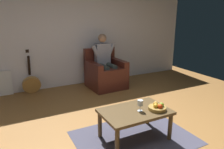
# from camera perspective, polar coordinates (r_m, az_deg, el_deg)

# --- Properties ---
(ground_plane) EXTENTS (7.13, 7.13, 0.00)m
(ground_plane) POSITION_cam_1_polar(r_m,az_deg,el_deg) (3.29, 7.81, -16.25)
(ground_plane) COLOR olive
(wall_back) EXTENTS (6.34, 0.06, 2.58)m
(wall_back) POSITION_cam_1_polar(r_m,az_deg,el_deg) (5.39, -9.53, 10.85)
(wall_back) COLOR silver
(wall_back) RESTS_ON ground
(rug) EXTENTS (1.66, 1.23, 0.01)m
(rug) POSITION_cam_1_polar(r_m,az_deg,el_deg) (3.26, 5.95, -16.40)
(rug) COLOR #454455
(rug) RESTS_ON ground
(armchair) EXTENTS (0.85, 0.85, 0.94)m
(armchair) POSITION_cam_1_polar(r_m,az_deg,el_deg) (5.22, -1.79, 0.17)
(armchair) COLOR #4D1F17
(armchair) RESTS_ON ground
(person_seated) EXTENTS (0.63, 0.60, 1.29)m
(person_seated) POSITION_cam_1_polar(r_m,az_deg,el_deg) (5.14, -1.90, 4.06)
(person_seated) COLOR #9796A2
(person_seated) RESTS_ON ground
(coffee_table) EXTENTS (0.96, 0.63, 0.44)m
(coffee_table) POSITION_cam_1_polar(r_m,az_deg,el_deg) (3.08, 6.15, -10.55)
(coffee_table) COLOR brown
(coffee_table) RESTS_ON ground
(guitar) EXTENTS (0.40, 0.33, 0.98)m
(guitar) POSITION_cam_1_polar(r_m,az_deg,el_deg) (5.17, -20.69, -2.23)
(guitar) COLOR #B27E3C
(guitar) RESTS_ON ground
(wine_glass_near) EXTENTS (0.08, 0.08, 0.16)m
(wine_glass_near) POSITION_cam_1_polar(r_m,az_deg,el_deg) (3.00, 7.53, -7.69)
(wine_glass_near) COLOR silver
(wine_glass_near) RESTS_ON coffee_table
(fruit_bowl) EXTENTS (0.25, 0.25, 0.11)m
(fruit_bowl) POSITION_cam_1_polar(r_m,az_deg,el_deg) (3.10, 12.05, -8.57)
(fruit_bowl) COLOR olive
(fruit_bowl) RESTS_ON coffee_table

